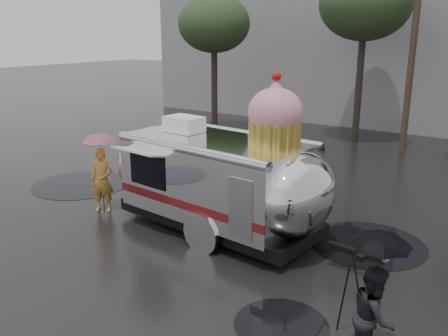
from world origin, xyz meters
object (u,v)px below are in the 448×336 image
Objects in this scene: airstream_trailer at (220,175)px; person_right at (373,317)px; tripod at (358,287)px; person_left at (102,180)px.

person_right is at bearing -25.59° from airstream_trailer.
tripod is (4.53, -2.40, -0.63)m from airstream_trailer.
person_left is (-3.70, -0.75, -0.59)m from airstream_trailer.
airstream_trailer reaches higher than tripod.
person_left is at bearing -162.75° from airstream_trailer.
airstream_trailer is 5.90m from person_right.
person_right is 1.13× the size of tripod.
airstream_trailer is 5.16m from tripod.
tripod is at bearing -39.32° from person_left.
person_left is 1.10× the size of person_right.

